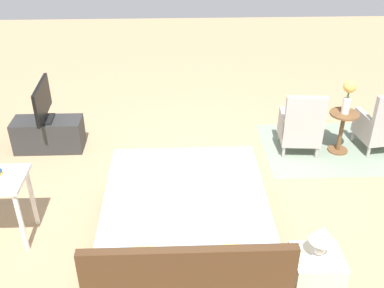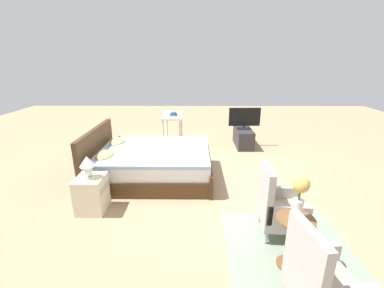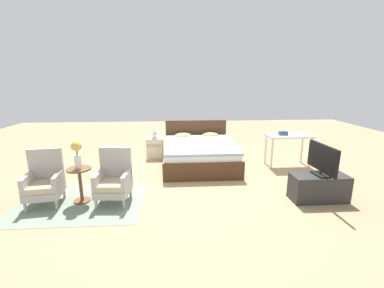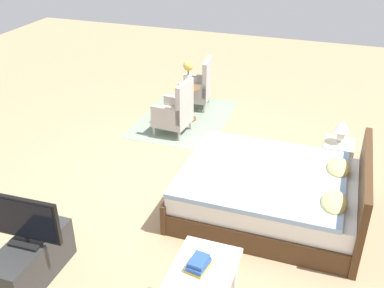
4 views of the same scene
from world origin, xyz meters
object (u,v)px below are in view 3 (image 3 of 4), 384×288
object	(u,v)px
vanity_desk	(289,140)
book_stack	(283,133)
flower_vase	(77,152)
nightstand	(155,148)
armchair_by_window_left	(45,182)
table_lamp	(154,130)
tv_stand	(319,188)
side_table	(80,181)
bed	(199,153)
tv_flatscreen	(322,160)
armchair_by_window_right	(114,180)

from	to	relation	value
vanity_desk	book_stack	size ratio (longest dim) A/B	4.26
flower_vase	book_stack	world-z (taller)	flower_vase
vanity_desk	nightstand	bearing A→B (deg)	163.83
armchair_by_window_left	table_lamp	xyz separation A→B (m)	(1.66, 2.61, 0.37)
tv_stand	side_table	bearing A→B (deg)	176.90
tv_stand	flower_vase	bearing A→B (deg)	176.90
nightstand	vanity_desk	bearing A→B (deg)	-16.17
bed	table_lamp	world-z (taller)	bed
tv_stand	vanity_desk	distance (m)	1.92
tv_flatscreen	nightstand	bearing A→B (deg)	137.35
armchair_by_window_left	armchair_by_window_right	xyz separation A→B (m)	(1.15, 0.00, 0.00)
nightstand	bed	bearing A→B (deg)	-31.24
tv_stand	table_lamp	bearing A→B (deg)	137.32
table_lamp	tv_stand	world-z (taller)	table_lamp
armchair_by_window_left	armchair_by_window_right	size ratio (longest dim) A/B	1.00
bed	side_table	size ratio (longest dim) A/B	3.60
armchair_by_window_left	book_stack	world-z (taller)	armchair_by_window_left
side_table	flower_vase	world-z (taller)	flower_vase
armchair_by_window_left	nightstand	size ratio (longest dim) A/B	1.70
flower_vase	vanity_desk	distance (m)	4.68
flower_vase	book_stack	xyz separation A→B (m)	(4.21, 1.60, -0.08)
bed	book_stack	world-z (taller)	bed
armchair_by_window_right	tv_flatscreen	bearing A→B (deg)	-3.25
table_lamp	book_stack	bearing A→B (deg)	-17.57
vanity_desk	book_stack	xyz separation A→B (m)	(-0.16, -0.03, 0.17)
tv_stand	book_stack	distance (m)	1.92
table_lamp	tv_stand	bearing A→B (deg)	-42.68
bed	armchair_by_window_left	xyz separation A→B (m)	(-2.81, -1.91, 0.09)
bed	tv_stand	distance (m)	2.85
table_lamp	tv_flatscreen	distance (m)	4.15
tv_stand	book_stack	size ratio (longest dim) A/B	3.94
bed	armchair_by_window_right	size ratio (longest dim) A/B	2.39
flower_vase	book_stack	size ratio (longest dim) A/B	1.96
bed	book_stack	distance (m)	2.07
book_stack	vanity_desk	bearing A→B (deg)	11.90
bed	tv_flatscreen	xyz separation A→B (m)	(1.90, -2.11, 0.45)
bed	armchair_by_window_right	bearing A→B (deg)	-130.88
nightstand	tv_stand	world-z (taller)	nightstand
side_table	armchair_by_window_right	bearing A→B (deg)	-2.16
side_table	nightstand	world-z (taller)	side_table
tv_flatscreen	book_stack	bearing A→B (deg)	87.60
armchair_by_window_right	flower_vase	xyz separation A→B (m)	(-0.57, 0.02, 0.52)
side_table	armchair_by_window_left	bearing A→B (deg)	-177.82
flower_vase	table_lamp	size ratio (longest dim) A/B	1.45
side_table	nightstand	xyz separation A→B (m)	(1.09, 2.58, -0.11)
bed	table_lamp	distance (m)	1.41
armchair_by_window_left	nightstand	xyz separation A→B (m)	(1.66, 2.61, -0.11)
bed	armchair_by_window_right	xyz separation A→B (m)	(-1.66, -1.91, 0.09)
armchair_by_window_right	vanity_desk	world-z (taller)	armchair_by_window_right
side_table	table_lamp	bearing A→B (deg)	67.23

